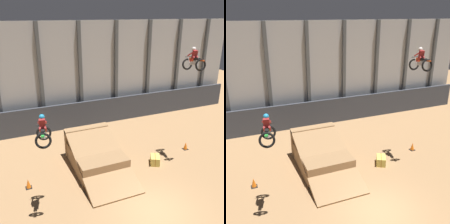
# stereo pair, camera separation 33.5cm
# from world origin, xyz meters

# --- Properties ---
(ground_plane) EXTENTS (60.00, 60.00, 0.00)m
(ground_plane) POSITION_xyz_m (0.00, 0.00, 0.00)
(ground_plane) COLOR #9E754C
(arena_back_wall) EXTENTS (32.00, 0.40, 9.02)m
(arena_back_wall) POSITION_xyz_m (0.00, 12.71, 4.51)
(arena_back_wall) COLOR #ADB2B7
(arena_back_wall) RESTS_ON ground_plane
(lower_barrier) EXTENTS (31.36, 0.20, 2.29)m
(lower_barrier) POSITION_xyz_m (0.00, 11.86, 1.15)
(lower_barrier) COLOR #383D47
(lower_barrier) RESTS_ON ground_plane
(dirt_ramp) EXTENTS (3.13, 6.03, 2.17)m
(dirt_ramp) POSITION_xyz_m (-1.33, 5.41, 0.72)
(dirt_ramp) COLOR #966F48
(dirt_ramp) RESTS_ON ground_plane
(rider_bike_left_air) EXTENTS (0.99, 1.78, 1.57)m
(rider_bike_left_air) POSITION_xyz_m (-4.93, 2.31, 4.42)
(rider_bike_left_air) COLOR black
(rider_bike_right_air) EXTENTS (0.89, 1.77, 1.54)m
(rider_bike_right_air) POSITION_xyz_m (4.70, 3.80, 6.81)
(rider_bike_right_air) COLOR black
(traffic_cone_near_ramp) EXTENTS (0.36, 0.36, 0.58)m
(traffic_cone_near_ramp) POSITION_xyz_m (-5.78, 4.56, 0.28)
(traffic_cone_near_ramp) COLOR black
(traffic_cone_near_ramp) RESTS_ON ground_plane
(traffic_cone_arena_edge) EXTENTS (0.36, 0.36, 0.58)m
(traffic_cone_arena_edge) POSITION_xyz_m (5.58, 4.71, 0.28)
(traffic_cone_arena_edge) COLOR black
(traffic_cone_arena_edge) RESTS_ON ground_plane
(hay_bale_trackside) EXTENTS (0.96, 1.08, 0.57)m
(hay_bale_trackside) POSITION_xyz_m (2.41, 3.91, 0.28)
(hay_bale_trackside) COLOR #CCB751
(hay_bale_trackside) RESTS_ON ground_plane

